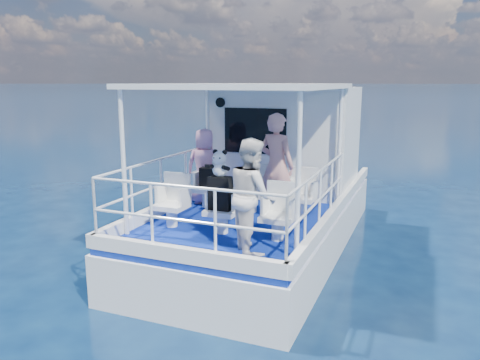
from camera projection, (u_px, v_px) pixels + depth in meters
name	position (u px, v px, depth m)	size (l,w,h in m)	color
ground	(248.00, 262.00, 8.47)	(2000.00, 2000.00, 0.00)	#081B3B
hull	(266.00, 245.00, 9.38)	(3.00, 7.00, 1.60)	white
deck	(266.00, 204.00, 9.21)	(2.90, 6.90, 0.10)	navy
cabin	(286.00, 139.00, 10.15)	(2.85, 2.00, 2.20)	white
canopy	(244.00, 86.00, 7.65)	(3.00, 3.20, 0.08)	white
canopy_posts	(243.00, 155.00, 7.84)	(2.77, 2.97, 2.20)	white
railings	(235.00, 194.00, 7.67)	(2.84, 3.59, 1.00)	white
seat_port_fwd	(207.00, 197.00, 8.76)	(0.48, 0.46, 0.38)	white
seat_center_fwd	(252.00, 202.00, 8.43)	(0.48, 0.46, 0.38)	white
seat_stbd_fwd	(300.00, 206.00, 8.10)	(0.48, 0.46, 0.38)	white
seat_port_aft	(172.00, 215.00, 7.58)	(0.48, 0.46, 0.38)	white
seat_center_aft	(222.00, 221.00, 7.25)	(0.48, 0.46, 0.38)	white
seat_stbd_aft	(278.00, 228.00, 6.92)	(0.48, 0.46, 0.38)	white
passenger_port_fwd	(205.00, 166.00, 8.92)	(0.54, 0.39, 1.45)	pink
passenger_stbd_fwd	(276.00, 166.00, 7.98)	(0.66, 0.43, 1.80)	#D7908B
passenger_stbd_aft	(252.00, 195.00, 6.38)	(0.77, 0.60, 1.58)	silver
backpack_port	(208.00, 178.00, 8.65)	(0.29, 0.16, 0.38)	black
backpack_center	(220.00, 193.00, 7.14)	(0.34, 0.19, 0.52)	black
compact_camera	(208.00, 166.00, 8.59)	(0.11, 0.07, 0.07)	black
panda	(220.00, 163.00, 7.06)	(0.26, 0.22, 0.41)	white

